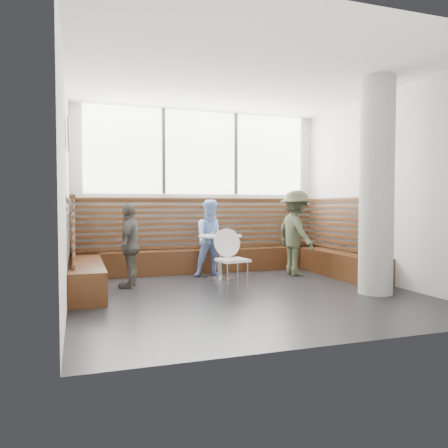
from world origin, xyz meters
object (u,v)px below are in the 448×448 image
object	(u,v)px
cafe_chair	(231,254)
child_left	(130,245)
child_back	(212,238)
concrete_column	(377,186)
adult_man	(296,233)
cafe_table	(220,248)

from	to	relation	value
cafe_chair	child_left	xyz separation A→B (m)	(-1.48, 0.70, 0.11)
cafe_chair	child_back	bearing A→B (deg)	77.46
child_back	cafe_chair	bearing A→B (deg)	-88.11
concrete_column	child_back	bearing A→B (deg)	129.35
adult_man	child_left	bearing A→B (deg)	90.79
child_back	child_left	distance (m)	1.66
concrete_column	cafe_chair	xyz separation A→B (m)	(-1.93, 1.01, -1.04)
cafe_chair	child_back	xyz separation A→B (m)	(0.08, 1.26, 0.15)
cafe_table	adult_man	size ratio (longest dim) A/B	0.49
child_left	cafe_chair	bearing A→B (deg)	85.53
concrete_column	cafe_table	distance (m)	2.84
concrete_column	adult_man	world-z (taller)	concrete_column
concrete_column	cafe_table	size ratio (longest dim) A/B	4.07
cafe_chair	adult_man	xyz separation A→B (m)	(1.61, 0.90, 0.24)
cafe_chair	adult_man	world-z (taller)	adult_man
concrete_column	adult_man	bearing A→B (deg)	99.55
concrete_column	child_left	world-z (taller)	concrete_column
cafe_table	concrete_column	bearing A→B (deg)	-46.51
cafe_table	adult_man	bearing A→B (deg)	-0.30
cafe_table	child_back	world-z (taller)	child_back
adult_man	child_left	size ratio (longest dim) A/B	1.19
child_left	adult_man	bearing A→B (deg)	114.53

